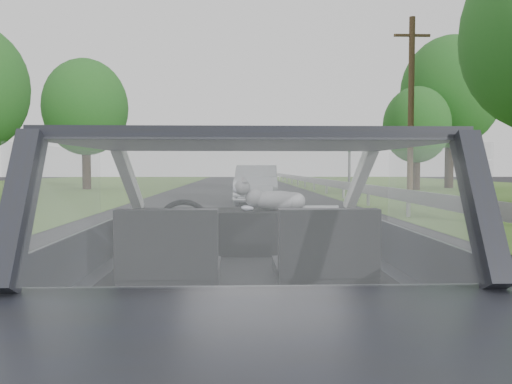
{
  "coord_description": "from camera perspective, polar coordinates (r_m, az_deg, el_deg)",
  "views": [
    {
      "loc": [
        -0.05,
        -2.85,
        1.29
      ],
      "look_at": [
        0.07,
        0.5,
        1.13
      ],
      "focal_mm": 35.0,
      "sensor_mm": 36.0,
      "label": 1
    }
  ],
  "objects": [
    {
      "name": "cat",
      "position": [
        3.45,
        2.36,
        -0.83
      ],
      "size": [
        0.54,
        0.22,
        0.24
      ],
      "primitive_type": "ellipsoid",
      "rotation": [
        0.0,
        0.0,
        0.1
      ],
      "color": "#96969D",
      "rests_on": "dashboard"
    },
    {
      "name": "utility_pole",
      "position": [
        21.61,
        17.29,
        9.06
      ],
      "size": [
        0.31,
        0.31,
        7.42
      ],
      "primitive_type": "cylinder",
      "rotation": [
        0.0,
        0.0,
        -0.33
      ],
      "color": "brown",
      "rests_on": "ground"
    },
    {
      "name": "driver_seat",
      "position": [
        2.62,
        -9.79,
        -6.35
      ],
      "size": [
        0.5,
        0.72,
        0.42
      ],
      "primitive_type": "cube",
      "color": "black",
      "rests_on": "subject_car"
    },
    {
      "name": "tree_3",
      "position": [
        34.71,
        21.3,
        8.26
      ],
      "size": [
        7.75,
        7.75,
        9.47
      ],
      "primitive_type": null,
      "rotation": [
        0.0,
        0.0,
        -0.29
      ],
      "color": "#235E20",
      "rests_on": "ground"
    },
    {
      "name": "passenger_seat",
      "position": [
        2.63,
        7.85,
        -6.28
      ],
      "size": [
        0.5,
        0.72,
        0.42
      ],
      "primitive_type": "cube",
      "color": "black",
      "rests_on": "subject_car"
    },
    {
      "name": "guardrail",
      "position": [
        13.59,
        16.56,
        -0.36
      ],
      "size": [
        0.05,
        90.0,
        0.32
      ],
      "primitive_type": "cube",
      "color": "#ABABAB",
      "rests_on": "ground"
    },
    {
      "name": "tree_6",
      "position": [
        31.94,
        -18.87,
        7.13
      ],
      "size": [
        5.72,
        5.72,
        7.61
      ],
      "primitive_type": null,
      "rotation": [
        0.0,
        0.0,
        -0.15
      ],
      "color": "#235E20",
      "rests_on": "ground"
    },
    {
      "name": "dashboard",
      "position": [
        3.5,
        -1.25,
        -4.5
      ],
      "size": [
        1.58,
        0.45,
        0.3
      ],
      "primitive_type": "cube",
      "color": "black",
      "rests_on": "subject_car"
    },
    {
      "name": "highway_sign",
      "position": [
        20.67,
        10.62,
        2.63
      ],
      "size": [
        0.39,
        0.99,
        2.52
      ],
      "primitive_type": "cube",
      "rotation": [
        0.0,
        0.0,
        -0.3
      ],
      "color": "#13471B",
      "rests_on": "ground"
    },
    {
      "name": "tree_2",
      "position": [
        30.78,
        17.87,
        5.68
      ],
      "size": [
        4.4,
        4.4,
        5.87
      ],
      "primitive_type": null,
      "rotation": [
        0.0,
        0.0,
        0.15
      ],
      "color": "#235E20",
      "rests_on": "ground"
    },
    {
      "name": "subject_car",
      "position": [
        2.91,
        -1.06,
        -8.5
      ],
      "size": [
        1.8,
        4.0,
        1.45
      ],
      "primitive_type": "cube",
      "color": "black",
      "rests_on": "ground"
    },
    {
      "name": "steering_wheel",
      "position": [
        3.22,
        -8.32,
        -3.91
      ],
      "size": [
        0.36,
        0.36,
        0.04
      ],
      "primitive_type": "torus",
      "color": "black",
      "rests_on": "dashboard"
    },
    {
      "name": "other_car",
      "position": [
        18.17,
        0.03,
        0.89
      ],
      "size": [
        1.89,
        4.32,
        1.4
      ],
      "primitive_type": "imported",
      "rotation": [
        0.0,
        0.0,
        -0.05
      ],
      "color": "silver",
      "rests_on": "ground"
    }
  ]
}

